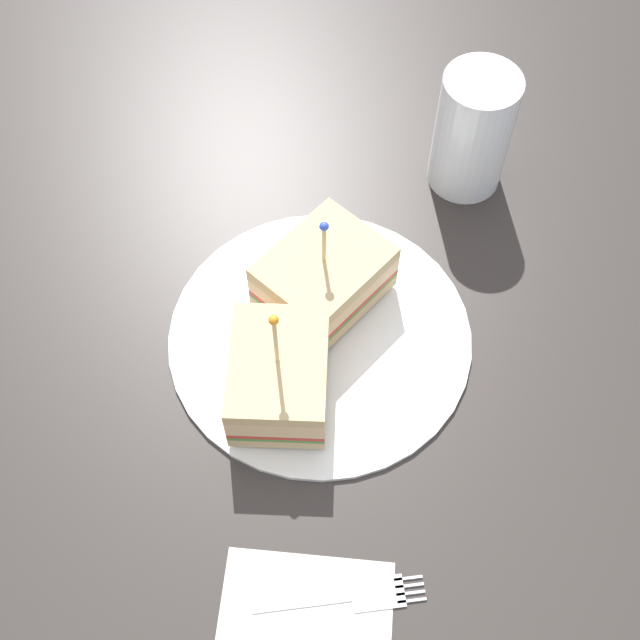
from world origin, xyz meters
TOP-DOWN VIEW (x-y plane):
  - ground_plane at (0.00, 0.00)cm, footprint 100.42×100.42cm
  - plate at (0.00, 0.00)cm, footprint 24.14×24.14cm
  - sandwich_half_front at (-1.08, 3.53)cm, footprint 10.37×11.50cm
  - sandwich_half_back at (-0.95, -5.84)cm, footprint 9.76×11.13cm
  - drink_glass at (5.82, 20.35)cm, footprint 6.48×6.48cm
  - napkin at (7.30, -21.36)cm, footprint 14.05×13.26cm
  - fork at (9.82, -17.76)cm, footprint 10.91×6.66cm

SIDE VIEW (x-z plane):
  - ground_plane at x=0.00cm, z-range -2.00..0.00cm
  - napkin at x=7.30cm, z-range 0.00..0.15cm
  - fork at x=9.82cm, z-range 0.00..0.35cm
  - plate at x=0.00cm, z-range 0.00..0.82cm
  - sandwich_half_front at x=-1.08cm, z-range -1.40..8.01cm
  - sandwich_half_back at x=-0.95cm, z-range -2.08..8.82cm
  - drink_glass at x=5.82cm, z-range -0.63..10.81cm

